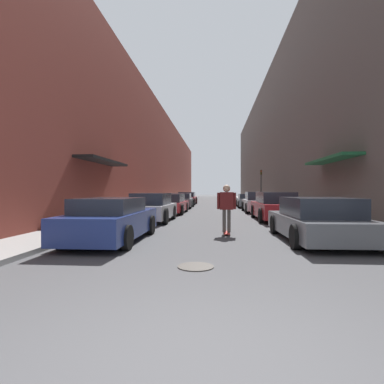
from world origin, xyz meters
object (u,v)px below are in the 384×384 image
(parked_car_left_0, at_px, (112,220))
(parked_car_left_4, at_px, (187,198))
(parked_car_left_3, at_px, (181,201))
(parked_car_right_2, at_px, (257,202))
(parked_car_right_1, at_px, (274,207))
(parked_car_left_1, at_px, (152,208))
(parked_car_right_0, at_px, (317,220))
(parked_car_right_3, at_px, (248,201))
(traffic_light, at_px, (261,183))
(skateboarder, at_px, (227,204))
(parked_car_left_2, at_px, (170,204))
(manhole_cover, at_px, (196,266))

(parked_car_left_0, xyz_separation_m, parked_car_left_4, (-0.03, 22.80, 0.02))
(parked_car_left_3, relative_size, parked_car_right_2, 1.08)
(parked_car_right_1, distance_m, parked_car_right_2, 5.61)
(parked_car_left_1, height_order, parked_car_right_0, parked_car_left_1)
(parked_car_right_3, distance_m, traffic_light, 3.38)
(parked_car_left_4, height_order, parked_car_right_1, parked_car_right_1)
(parked_car_right_0, distance_m, skateboarder, 2.82)
(parked_car_left_3, relative_size, traffic_light, 1.43)
(parked_car_left_0, distance_m, parked_car_right_1, 8.79)
(parked_car_right_2, relative_size, traffic_light, 1.32)
(parked_car_right_1, distance_m, parked_car_right_3, 11.48)
(parked_car_left_1, xyz_separation_m, skateboarder, (3.37, -3.92, 0.37))
(parked_car_left_3, height_order, parked_car_right_0, parked_car_right_0)
(parked_car_right_0, distance_m, parked_car_right_2, 11.69)
(parked_car_left_1, bearing_deg, skateboarder, -49.31)
(parked_car_left_1, relative_size, traffic_light, 1.21)
(parked_car_right_2, bearing_deg, traffic_light, 80.09)
(parked_car_left_1, xyz_separation_m, parked_car_left_2, (0.05, 5.09, -0.04))
(parked_car_left_4, bearing_deg, manhole_cover, -84.05)
(parked_car_left_2, height_order, manhole_cover, parked_car_left_2)
(parked_car_left_1, distance_m, parked_car_right_1, 5.99)
(parked_car_left_1, xyz_separation_m, traffic_light, (7.30, 15.11, 1.53))
(parked_car_left_1, bearing_deg, traffic_light, 64.22)
(parked_car_right_0, height_order, skateboarder, skateboarder)
(parked_car_left_0, xyz_separation_m, parked_car_right_3, (5.77, 18.00, -0.04))
(parked_car_right_0, height_order, manhole_cover, parked_car_right_0)
(parked_car_left_0, height_order, manhole_cover, parked_car_left_0)
(parked_car_right_2, relative_size, skateboarder, 2.65)
(parked_car_right_1, height_order, skateboarder, skateboarder)
(parked_car_left_1, bearing_deg, parked_car_right_1, 10.25)
(parked_car_right_1, height_order, traffic_light, traffic_light)
(traffic_light, bearing_deg, manhole_cover, -101.29)
(parked_car_right_3, bearing_deg, parked_car_right_2, -89.58)
(parked_car_right_1, bearing_deg, parked_car_left_1, -169.75)
(parked_car_left_1, bearing_deg, parked_car_left_0, -89.91)
(parked_car_right_1, bearing_deg, parked_car_left_3, 119.85)
(parked_car_left_4, distance_m, parked_car_right_0, 23.13)
(skateboarder, bearing_deg, traffic_light, 78.36)
(parked_car_right_0, xyz_separation_m, manhole_cover, (-3.30, -3.21, -0.60))
(parked_car_right_2, distance_m, manhole_cover, 15.25)
(parked_car_left_0, relative_size, parked_car_right_0, 0.98)
(manhole_cover, height_order, traffic_light, traffic_light)
(parked_car_left_3, distance_m, manhole_cover, 19.68)
(parked_car_left_3, height_order, parked_car_right_1, parked_car_right_1)
(parked_car_right_1, height_order, parked_car_right_3, parked_car_right_1)
(parked_car_left_1, xyz_separation_m, parked_car_right_2, (5.82, 6.68, 0.01))
(parked_car_left_4, bearing_deg, parked_car_left_2, -89.64)
(parked_car_left_4, bearing_deg, parked_car_right_1, -70.02)
(parked_car_left_3, xyz_separation_m, traffic_light, (7.26, 3.84, 1.57))
(parked_car_right_1, height_order, manhole_cover, parked_car_right_1)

